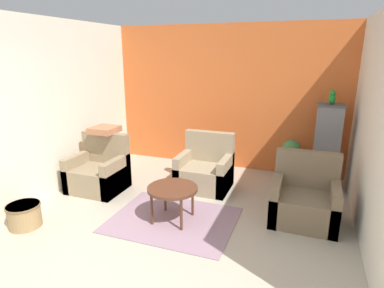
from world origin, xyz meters
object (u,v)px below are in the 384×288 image
object	(u,v)px
coffee_table	(173,190)
parrot	(332,98)
wicker_basket	(24,215)
armchair_right	(304,201)
armchair_middle	(205,171)
armchair_left	(99,173)
birdcage	(326,148)
potted_plant	(290,156)

from	to	relation	value
coffee_table	parrot	distance (m)	2.93
wicker_basket	coffee_table	bearing A→B (deg)	24.89
armchair_right	armchair_middle	bearing A→B (deg)	159.39
armchair_left	coffee_table	bearing A→B (deg)	-18.78
parrot	armchair_left	bearing A→B (deg)	-158.66
parrot	wicker_basket	bearing A→B (deg)	-143.63
armchair_middle	parrot	world-z (taller)	parrot
armchair_left	parrot	xyz separation A→B (m)	(3.52, 1.37, 1.24)
coffee_table	parrot	xyz separation A→B (m)	(1.94, 1.91, 1.09)
armchair_right	parrot	distance (m)	1.82
birdcage	armchair_right	bearing A→B (deg)	-101.74
armchair_left	wicker_basket	size ratio (longest dim) A/B	2.15
wicker_basket	potted_plant	bearing A→B (deg)	42.54
birdcage	wicker_basket	world-z (taller)	birdcage
armchair_left	armchair_right	xyz separation A→B (m)	(3.25, 0.08, 0.00)
armchair_right	parrot	xyz separation A→B (m)	(0.27, 1.30, 1.24)
parrot	wicker_basket	size ratio (longest dim) A/B	0.55
birdcage	wicker_basket	distance (m)	4.64
coffee_table	armchair_right	distance (m)	1.78
armchair_middle	coffee_table	bearing A→B (deg)	-92.95
armchair_middle	armchair_left	bearing A→B (deg)	-157.50
armchair_right	birdcage	bearing A→B (deg)	78.26
armchair_middle	parrot	distance (m)	2.35
armchair_right	wicker_basket	distance (m)	3.73
potted_plant	wicker_basket	world-z (taller)	potted_plant
parrot	potted_plant	bearing A→B (deg)	164.07
wicker_basket	armchair_middle	bearing A→B (deg)	48.01
birdcage	parrot	size ratio (longest dim) A/B	6.09
coffee_table	armchair_right	size ratio (longest dim) A/B	0.74
armchair_right	parrot	world-z (taller)	parrot
armchair_left	birdcage	xyz separation A→B (m)	(3.52, 1.37, 0.40)
coffee_table	armchair_right	xyz separation A→B (m)	(1.67, 0.61, -0.15)
armchair_left	wicker_basket	world-z (taller)	armchair_left
armchair_left	parrot	size ratio (longest dim) A/B	3.94
coffee_table	armchair_left	world-z (taller)	armchair_left
potted_plant	coffee_table	bearing A→B (deg)	-123.69
armchair_right	armchair_middle	size ratio (longest dim) A/B	1.00
armchair_left	birdcage	size ratio (longest dim) A/B	0.65
armchair_middle	armchair_right	bearing A→B (deg)	-20.61
coffee_table	armchair_left	bearing A→B (deg)	161.22
birdcage	armchair_left	bearing A→B (deg)	-158.68
birdcage	coffee_table	bearing A→B (deg)	-135.44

